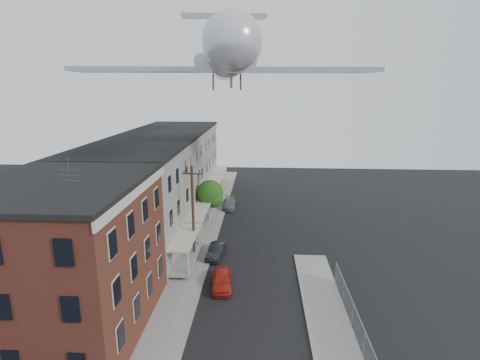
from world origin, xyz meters
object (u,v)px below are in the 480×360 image
Objects in this scene: car_near at (222,280)px; airplane at (227,58)px; utility_pole at (193,212)px; car_mid at (216,251)px; car_far at (229,204)px; street_tree at (211,195)px.

airplane is (-0.34, 9.89, 17.92)m from car_near.
car_mid is (2.07, 0.37, -4.06)m from utility_pole.
car_far is at bearing 97.16° from car_mid.
airplane reaches higher than utility_pole.
car_mid is 0.89× the size of car_far.
car_mid is at bearing -100.25° from airplane.
car_near is at bearing -89.62° from car_far.
car_near is at bearing -71.91° from car_mid.
utility_pole reaches higher than car_near.
street_tree is 0.17× the size of airplane.
car_near reaches higher than car_mid.
street_tree is 1.24× the size of car_far.
car_far is at bearing 94.50° from airplane.
car_far is (-0.07, 15.03, -0.00)m from car_mid.
utility_pole is at bearing -121.50° from airplane.
utility_pole is at bearing -91.89° from street_tree.
car_mid is (1.75, -9.55, -2.84)m from street_tree.
car_near is 20.68m from car_far.
utility_pole is 2.14× the size of car_far.
airplane is (0.77, 4.27, 17.98)m from car_mid.
utility_pole is 4.57m from car_mid.
airplane is (0.85, -10.76, 17.98)m from car_far.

